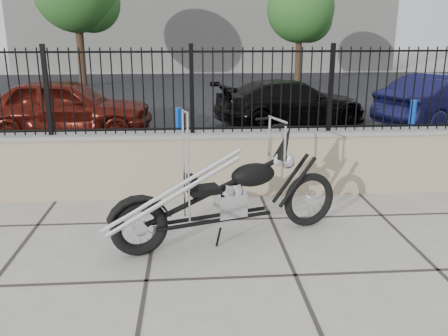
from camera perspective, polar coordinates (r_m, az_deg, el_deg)
ground_plane at (r=4.98m, az=8.58°, el=-12.66°), size 90.00×90.00×0.00m
parking_lot at (r=16.94m, az=-0.64°, el=8.28°), size 30.00×30.00×0.00m
retaining_wall at (r=7.08m, az=4.39°, el=0.61°), size 14.00×0.36×0.96m
iron_fence at (r=6.87m, az=4.59°, el=9.31°), size 14.00×0.08×1.20m
background_building at (r=30.79m, az=-2.38°, el=19.40°), size 22.00×6.00×8.00m
chopper_motorcycle at (r=5.38m, az=0.23°, el=-0.90°), size 2.69×1.27×1.60m
car_red at (r=11.59m, az=-18.53°, el=6.98°), size 3.97×1.69×1.34m
car_black at (r=12.42m, az=8.08°, el=7.82°), size 4.25×2.52×1.15m
bollard_a at (r=8.93m, az=-5.42°, el=4.04°), size 0.15×0.15×1.00m
bollard_b at (r=10.19m, az=21.59°, el=4.66°), size 0.14×0.14×1.05m
tree_right at (r=21.19m, az=9.19°, el=18.75°), size 2.82×2.82×4.76m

